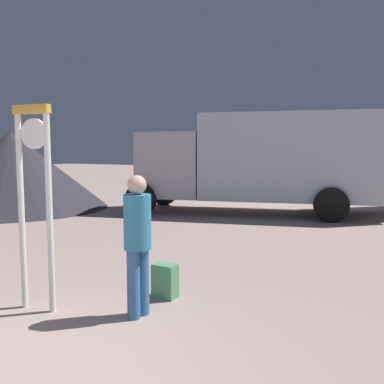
{
  "coord_description": "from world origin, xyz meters",
  "views": [
    {
      "loc": [
        2.84,
        -1.56,
        1.87
      ],
      "look_at": [
        -0.43,
        4.19,
        1.2
      ],
      "focal_mm": 39.21,
      "sensor_mm": 36.0,
      "label": 1
    }
  ],
  "objects_px": {
    "person_near_clock": "(138,239)",
    "box_truck_near": "(264,160)",
    "standing_clock": "(35,189)",
    "backpack": "(165,281)",
    "dome_tent": "(12,170)"
  },
  "relations": [
    {
      "from": "box_truck_near",
      "to": "dome_tent",
      "type": "relative_size",
      "value": 1.27
    },
    {
      "from": "person_near_clock",
      "to": "box_truck_near",
      "type": "bearing_deg",
      "value": 100.24
    },
    {
      "from": "standing_clock",
      "to": "person_near_clock",
      "type": "relative_size",
      "value": 1.49
    },
    {
      "from": "standing_clock",
      "to": "backpack",
      "type": "xyz_separation_m",
      "value": [
        1.08,
        1.07,
        -1.21
      ]
    },
    {
      "from": "person_near_clock",
      "to": "box_truck_near",
      "type": "distance_m",
      "value": 8.21
    },
    {
      "from": "box_truck_near",
      "to": "dome_tent",
      "type": "height_order",
      "value": "box_truck_near"
    },
    {
      "from": "person_near_clock",
      "to": "backpack",
      "type": "relative_size",
      "value": 3.71
    },
    {
      "from": "person_near_clock",
      "to": "box_truck_near",
      "type": "height_order",
      "value": "box_truck_near"
    },
    {
      "from": "dome_tent",
      "to": "person_near_clock",
      "type": "bearing_deg",
      "value": -29.95
    },
    {
      "from": "person_near_clock",
      "to": "backpack",
      "type": "xyz_separation_m",
      "value": [
        -0.07,
        0.66,
        -0.68
      ]
    },
    {
      "from": "person_near_clock",
      "to": "backpack",
      "type": "bearing_deg",
      "value": 96.12
    },
    {
      "from": "dome_tent",
      "to": "backpack",
      "type": "bearing_deg",
      "value": -26.8
    },
    {
      "from": "standing_clock",
      "to": "backpack",
      "type": "relative_size",
      "value": 5.52
    },
    {
      "from": "standing_clock",
      "to": "dome_tent",
      "type": "xyz_separation_m",
      "value": [
        -7.62,
        5.46,
        -0.21
      ]
    },
    {
      "from": "standing_clock",
      "to": "dome_tent",
      "type": "distance_m",
      "value": 9.38
    }
  ]
}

